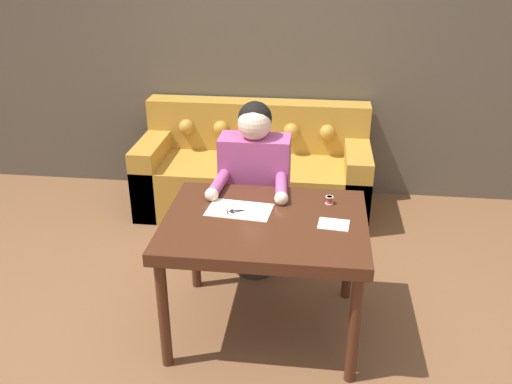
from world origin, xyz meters
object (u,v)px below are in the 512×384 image
object	(u,v)px
scissors	(239,211)
person	(255,190)
couch	(254,172)
dining_table	(265,232)
thread_spool	(329,200)

from	to	relation	value
scissors	person	bearing A→B (deg)	87.17
couch	person	world-z (taller)	person
dining_table	person	bearing A→B (deg)	102.30
thread_spool	couch	bearing A→B (deg)	113.82
person	scissors	world-z (taller)	person
dining_table	person	xyz separation A→B (m)	(-0.13, 0.60, -0.03)
dining_table	couch	size ratio (longest dim) A/B	0.59
thread_spool	person	bearing A→B (deg)	142.62
couch	scissors	bearing A→B (deg)	-86.28
couch	scissors	distance (m)	1.58
person	thread_spool	world-z (taller)	person
dining_table	scissors	world-z (taller)	scissors
person	thread_spool	size ratio (longest dim) A/B	26.78
scissors	thread_spool	xyz separation A→B (m)	(0.50, 0.16, 0.02)
couch	person	size ratio (longest dim) A/B	1.56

